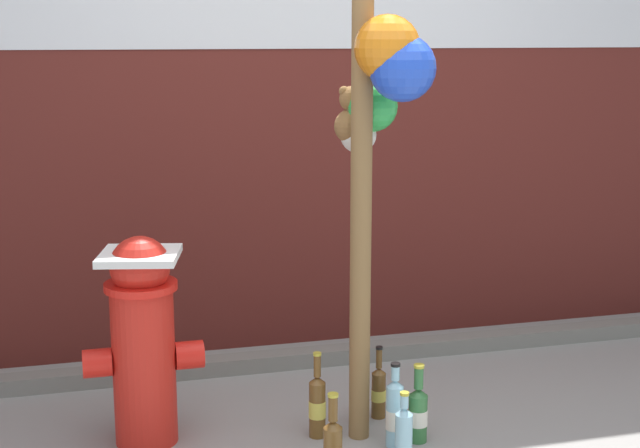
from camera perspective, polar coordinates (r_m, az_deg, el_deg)
The scene contains 12 objects.
building_wall at distance 4.87m, azimuth -1.91°, elevation 10.32°, with size 10.00×0.21×3.09m.
curb_strip at distance 4.72m, azimuth -0.55°, elevation -8.38°, with size 8.00×0.12×0.08m, color slate.
memorial_post at distance 3.58m, azimuth 3.53°, elevation 11.82°, with size 0.49×0.47×2.93m.
fire_hydrant at distance 3.81m, azimuth -11.08°, elevation -6.98°, with size 0.49×0.37×0.88m.
bottle_0 at distance 3.90m, azimuth -0.17°, elevation -11.31°, with size 0.07×0.07×0.37m.
bottle_1 at distance 3.88m, azimuth 6.19°, elevation -11.70°, with size 0.08×0.08×0.34m.
bottle_2 at distance 4.01m, azimuth 2.65°, elevation -10.43°, with size 0.07×0.07×0.38m.
bottle_3 at distance 3.61m, azimuth 0.82°, elevation -13.55°, with size 0.07×0.07×0.32m.
bottle_4 at distance 3.71m, azimuth 5.30°, elevation -12.92°, with size 0.07×0.07×0.29m.
bottle_5 at distance 3.83m, azimuth 4.72°, elevation -11.74°, with size 0.07×0.07×0.36m.
bottle_6 at distance 4.09m, azimuth 3.71°, elevation -10.44°, with size 0.07×0.07×0.33m.
litter_1 at distance 4.73m, azimuth -18.70°, elevation -9.50°, with size 0.15×0.06×0.01m, color tan.
Camera 1 is at (-1.09, -2.89, 1.68)m, focal length 50.82 mm.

